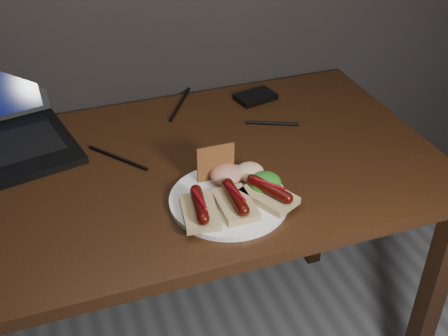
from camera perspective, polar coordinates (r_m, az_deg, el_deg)
The scene contains 11 objects.
desk at distance 1.36m, azimuth -7.65°, elevation -3.47°, with size 1.40×0.70×0.75m.
hard_drive at distance 1.60m, azimuth 3.21°, elevation 7.23°, with size 0.11×0.07×0.02m, color black.
desk_cables at distance 1.44m, azimuth -10.64°, elevation 2.98°, with size 0.96×0.39×0.01m.
plate at distance 1.20m, azimuth 0.48°, elevation -3.28°, with size 0.26×0.26×0.01m, color white.
bread_sausage_left at distance 1.14m, azimuth -2.49°, elevation -4.15°, with size 0.09×0.12×0.04m.
bread_sausage_center at distance 1.16m, azimuth 1.16°, elevation -3.39°, with size 0.07×0.12×0.04m.
bread_sausage_right at distance 1.19m, azimuth 4.61°, elevation -2.56°, with size 0.11×0.13×0.04m.
crispbread at distance 1.23m, azimuth -0.86°, elevation 0.54°, with size 0.09×0.01×0.09m, color #9B5B2A.
salad_greens at distance 1.21m, azimuth 4.21°, elevation -1.49°, with size 0.07×0.07×0.04m, color #136214.
salsa_mound at distance 1.23m, azimuth 0.23°, elevation -0.64°, with size 0.07×0.07×0.04m, color #9D110F.
coleslaw_mound at distance 1.25m, azimuth 2.63°, elevation -0.39°, with size 0.06×0.06×0.04m, color beige.
Camera 1 is at (-0.19, 0.32, 1.49)m, focal length 45.00 mm.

